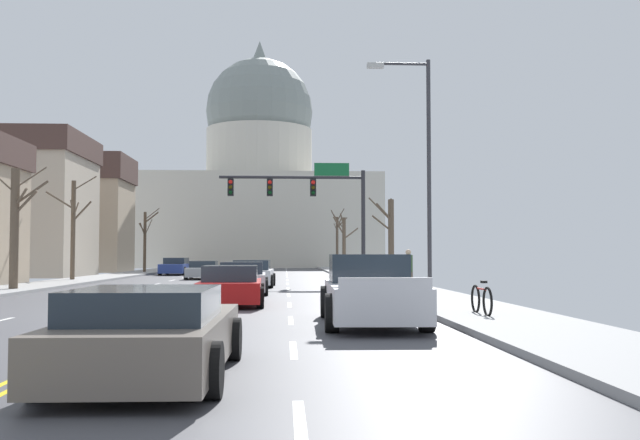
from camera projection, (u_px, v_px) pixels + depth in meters
name	position (u px, v px, depth m)	size (l,w,h in m)	color
ground	(168.00, 309.00, 20.03)	(20.00, 180.00, 0.20)	#49494E
signal_gantry	(310.00, 196.00, 37.90)	(7.91, 0.41, 6.41)	#28282D
street_lamp_right	(421.00, 157.00, 23.60)	(2.16, 0.24, 8.05)	#333338
capitol_building	(259.00, 188.00, 90.53)	(29.77, 20.96, 29.41)	beige
sedan_near_00	(253.00, 274.00, 34.11)	(2.19, 4.30, 1.31)	silver
sedan_near_01	(242.00, 279.00, 28.16)	(2.16, 4.46, 1.29)	silver
sedan_near_02	(231.00, 287.00, 21.90)	(2.16, 4.48, 1.25)	#B71414
pickup_truck_near_03	(370.00, 293.00, 16.20)	(2.33, 5.66, 1.60)	silver
sedan_near_04	(151.00, 334.00, 9.05)	(2.13, 4.63, 1.18)	#6B6056
sedan_oncoming_00	(203.00, 270.00, 45.20)	(2.14, 4.27, 1.16)	#9EA3A8
sedan_oncoming_01	(176.00, 267.00, 54.00)	(2.12, 4.73, 1.31)	navy
flank_building_01	(22.00, 204.00, 50.44)	(9.14, 9.16, 10.23)	#B2A38E
flank_building_02	(71.00, 213.00, 63.11)	(10.42, 7.19, 10.44)	tan
bare_tree_00	(390.00, 238.00, 34.10)	(1.27, 1.68, 4.26)	brown
bare_tree_01	(15.00, 225.00, 29.74)	(2.01, 1.61, 5.27)	brown
bare_tree_02	(337.00, 238.00, 73.20)	(1.80, 2.85, 6.14)	brown
bare_tree_03	(145.00, 238.00, 57.78)	(1.54, 2.37, 5.24)	#4C3D2D
bare_tree_04	(344.00, 242.00, 55.45)	(2.17, 1.87, 4.71)	brown
bare_tree_05	(73.00, 226.00, 40.51)	(2.58, 2.29, 6.02)	brown
pedestrian_00	(408.00, 268.00, 27.71)	(0.35, 0.34, 1.65)	#4C4238
bicycle_parked	(481.00, 300.00, 17.12)	(0.12, 1.77, 0.85)	black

